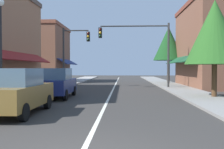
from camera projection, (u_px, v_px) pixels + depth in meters
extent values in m
plane|color=#33302D|center=(114.00, 88.00, 22.70)|extent=(80.00, 80.00, 0.00)
cube|color=#A39E99|center=(52.00, 87.00, 22.94)|extent=(2.60, 56.00, 0.12)
cube|color=gray|center=(176.00, 88.00, 22.46)|extent=(2.60, 56.00, 0.12)
cube|color=silver|center=(114.00, 88.00, 22.70)|extent=(0.14, 52.00, 0.01)
cube|color=slate|center=(6.00, 74.00, 16.98)|extent=(0.08, 10.64, 1.80)
cube|color=maroon|center=(15.00, 56.00, 16.92)|extent=(1.27, 11.76, 0.73)
cube|color=slate|center=(24.00, 23.00, 19.96)|extent=(0.08, 1.10, 1.30)
cube|color=brown|center=(208.00, 47.00, 24.21)|extent=(4.13, 10.00, 7.50)
cube|color=brown|center=(209.00, 5.00, 24.12)|extent=(4.33, 10.20, 0.40)
cube|color=slate|center=(187.00, 72.00, 24.36)|extent=(0.08, 7.60, 1.80)
cube|color=#194C2D|center=(180.00, 59.00, 24.36)|extent=(1.27, 8.40, 0.73)
cube|color=slate|center=(193.00, 26.00, 22.07)|extent=(0.08, 1.10, 1.30)
cube|color=slate|center=(182.00, 33.00, 26.46)|extent=(0.08, 1.10, 1.30)
cube|color=brown|center=(42.00, 55.00, 33.03)|extent=(5.65, 8.00, 6.84)
cube|color=brown|center=(42.00, 27.00, 32.94)|extent=(5.85, 8.20, 0.40)
cube|color=slate|center=(63.00, 71.00, 32.96)|extent=(0.08, 6.08, 1.80)
cube|color=navy|center=(68.00, 62.00, 32.90)|extent=(1.27, 6.72, 0.73)
cube|color=slate|center=(60.00, 42.00, 31.11)|extent=(0.08, 1.10, 1.30)
cube|color=slate|center=(66.00, 45.00, 34.63)|extent=(0.08, 1.10, 1.30)
cube|color=brown|center=(17.00, 96.00, 9.90)|extent=(1.73, 4.11, 0.80)
cube|color=slate|center=(16.00, 77.00, 9.78)|extent=(1.53, 2.00, 0.66)
cylinder|color=black|center=(12.00, 101.00, 11.30)|extent=(0.20, 0.62, 0.62)
cylinder|color=black|center=(48.00, 102.00, 11.23)|extent=(0.20, 0.62, 0.62)
cylinder|color=black|center=(24.00, 112.00, 8.53)|extent=(0.20, 0.62, 0.62)
cube|color=navy|center=(57.00, 86.00, 15.38)|extent=(1.80, 4.13, 0.80)
cube|color=slate|center=(56.00, 74.00, 15.26)|extent=(1.56, 2.03, 0.66)
cylinder|color=black|center=(50.00, 91.00, 16.76)|extent=(0.21, 0.62, 0.62)
cylinder|color=black|center=(74.00, 91.00, 16.72)|extent=(0.21, 0.62, 0.62)
cylinder|color=black|center=(36.00, 95.00, 14.06)|extent=(0.21, 0.62, 0.62)
cylinder|color=black|center=(65.00, 95.00, 14.02)|extent=(0.21, 0.62, 0.62)
cylinder|color=#333333|center=(168.00, 56.00, 22.50)|extent=(0.18, 0.18, 5.72)
cylinder|color=#333333|center=(134.00, 26.00, 22.57)|extent=(5.97, 0.12, 0.12)
cube|color=black|center=(100.00, 33.00, 22.54)|extent=(0.30, 0.24, 0.90)
sphere|color=#420F0F|center=(100.00, 29.00, 22.40)|extent=(0.20, 0.20, 0.20)
sphere|color=yellow|center=(100.00, 33.00, 22.41)|extent=(0.20, 0.20, 0.20)
sphere|color=#0C3316|center=(100.00, 36.00, 22.41)|extent=(0.20, 0.20, 0.20)
cylinder|color=#333333|center=(64.00, 57.00, 24.32)|extent=(0.18, 0.18, 5.57)
cylinder|color=#333333|center=(76.00, 31.00, 24.20)|extent=(2.38, 0.12, 0.12)
cube|color=black|center=(88.00, 37.00, 23.99)|extent=(0.30, 0.24, 0.90)
sphere|color=#420F0F|center=(88.00, 33.00, 23.85)|extent=(0.20, 0.20, 0.20)
sphere|color=yellow|center=(88.00, 36.00, 23.86)|extent=(0.20, 0.20, 0.20)
sphere|color=#0C3316|center=(88.00, 39.00, 23.86)|extent=(0.20, 0.20, 0.20)
cylinder|color=black|center=(1.00, 56.00, 12.09)|extent=(0.12, 0.12, 4.68)
sphere|color=white|center=(0.00, 2.00, 12.03)|extent=(0.36, 0.36, 0.36)
cylinder|color=#4C331E|center=(214.00, 77.00, 14.96)|extent=(0.30, 0.30, 2.51)
cone|color=#285B21|center=(215.00, 32.00, 14.90)|extent=(3.40, 3.40, 3.74)
cylinder|color=#4C331E|center=(168.00, 70.00, 29.84)|extent=(0.30, 0.30, 3.21)
cone|color=#19471E|center=(169.00, 44.00, 29.76)|extent=(3.52, 3.52, 3.87)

